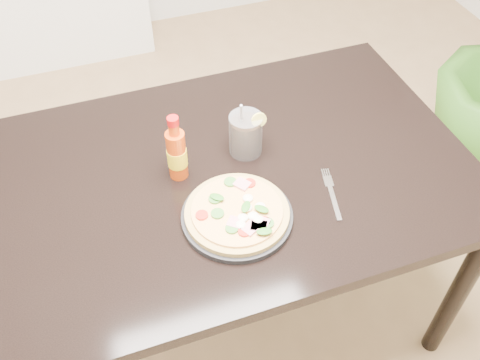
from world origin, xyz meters
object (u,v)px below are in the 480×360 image
object	(u,v)px
dining_table	(226,190)
plate	(237,216)
cola_cup	(246,135)
fork	(331,192)
pizza	(238,212)
media_console	(22,20)
hot_sauce_bottle	(177,153)

from	to	relation	value
dining_table	plate	size ratio (longest dim) A/B	4.83
cola_cup	fork	xyz separation A→B (m)	(0.16, -0.24, -0.06)
pizza	cola_cup	distance (m)	0.26
dining_table	media_console	distance (m)	2.10
hot_sauce_bottle	pizza	bearing A→B (deg)	-63.62
pizza	fork	xyz separation A→B (m)	(0.27, 0.00, -0.02)
dining_table	fork	size ratio (longest dim) A/B	7.50
cola_cup	media_console	xyz separation A→B (m)	(-0.65, 1.92, -0.56)
dining_table	fork	xyz separation A→B (m)	(0.24, -0.18, 0.09)
dining_table	media_console	size ratio (longest dim) A/B	1.00
hot_sauce_bottle	fork	xyz separation A→B (m)	(0.37, -0.21, -0.08)
fork	pizza	bearing A→B (deg)	-165.79
media_console	plate	bearing A→B (deg)	-75.96
cola_cup	fork	bearing A→B (deg)	-55.47
pizza	fork	bearing A→B (deg)	0.41
dining_table	cola_cup	xyz separation A→B (m)	(0.08, 0.06, 0.14)
dining_table	media_console	bearing A→B (deg)	105.99
pizza	media_console	distance (m)	2.29
dining_table	cola_cup	distance (m)	0.17
pizza	media_console	world-z (taller)	pizza
cola_cup	fork	size ratio (longest dim) A/B	1.00
dining_table	pizza	size ratio (longest dim) A/B	5.17
plate	media_console	distance (m)	2.28
plate	dining_table	bearing A→B (deg)	80.95
dining_table	cola_cup	bearing A→B (deg)	36.20
fork	cola_cup	bearing A→B (deg)	138.33
cola_cup	media_console	size ratio (longest dim) A/B	0.13
hot_sauce_bottle	media_console	xyz separation A→B (m)	(-0.44, 1.95, -0.58)
pizza	hot_sauce_bottle	world-z (taller)	hot_sauce_bottle
pizza	media_console	bearing A→B (deg)	104.07
dining_table	plate	xyz separation A→B (m)	(-0.03, -0.18, 0.09)
pizza	plate	bearing A→B (deg)	124.19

